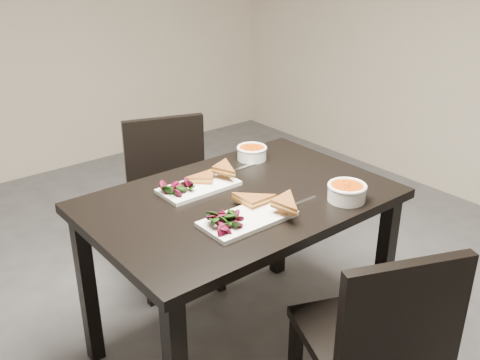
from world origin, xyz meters
The scene contains 13 objects.
table centered at (0.33, -0.01, 0.65)m, with size 1.20×0.80×0.75m.
chair_near centered at (0.35, -0.71, 0.48)m, with size 0.55×0.55×0.85m.
chair_far centered at (0.43, 0.69, 0.48)m, with size 0.54×0.54×0.85m.
plate_near centered at (0.22, -0.19, 0.76)m, with size 0.35×0.17×0.02m, color white.
sandwich_near centered at (0.28, -0.17, 0.80)m, with size 0.17×0.13×0.06m, color #A35A22, non-canonical shape.
salad_near centered at (0.12, -0.19, 0.79)m, with size 0.11×0.10×0.05m, color black, non-canonical shape.
soup_bowl_near centered at (0.63, -0.30, 0.79)m, with size 0.15×0.15×0.07m.
cutlery_near centered at (0.47, -0.20, 0.75)m, with size 0.18×0.02×0.00m, color silver.
plate_far centered at (0.24, 0.15, 0.76)m, with size 0.33×0.16×0.02m, color white.
sandwich_far centered at (0.30, 0.13, 0.79)m, with size 0.16×0.12×0.05m, color #A35A22, non-canonical shape.
salad_far centered at (0.14, 0.15, 0.79)m, with size 0.10×0.09×0.04m, color black, non-canonical shape.
soup_bowl_far centered at (0.62, 0.26, 0.79)m, with size 0.14×0.14×0.06m.
cutlery_far centered at (0.49, 0.21, 0.75)m, with size 0.18×0.02×0.00m, color silver.
Camera 1 is at (-0.89, -1.52, 1.69)m, focal length 40.62 mm.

